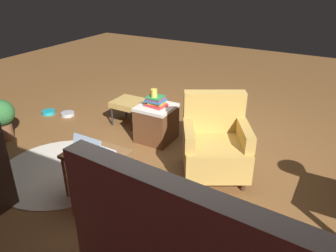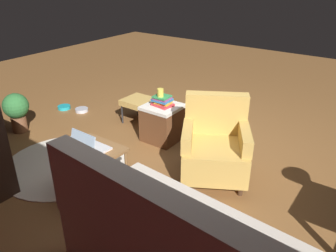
{
  "view_description": "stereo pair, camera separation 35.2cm",
  "coord_description": "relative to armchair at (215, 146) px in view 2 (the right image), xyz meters",
  "views": [
    {
      "loc": [
        -1.58,
        3.18,
        2.08
      ],
      "look_at": [
        -0.02,
        0.42,
        0.55
      ],
      "focal_mm": 35.66,
      "sensor_mm": 36.0,
      "label": 1
    },
    {
      "loc": [
        -1.87,
        2.99,
        2.08
      ],
      "look_at": [
        -0.02,
        0.42,
        0.55
      ],
      "focal_mm": 35.66,
      "sensor_mm": 36.0,
      "label": 2
    }
  ],
  "objects": [
    {
      "name": "ground",
      "position": [
        0.48,
        -0.21,
        -0.36
      ],
      "size": [
        12.0,
        12.0,
        0.0
      ],
      "primitive_type": "plane",
      "color": "brown"
    },
    {
      "name": "armchair",
      "position": [
        0.0,
        0.0,
        0.0
      ],
      "size": [
        0.91,
        0.92,
        0.87
      ],
      "color": "tan",
      "rests_on": "ground"
    },
    {
      "name": "laptop_desk",
      "position": [
        0.84,
        0.92,
        0.06
      ],
      "size": [
        0.56,
        0.44,
        0.48
      ],
      "color": "olive",
      "rests_on": "ground"
    },
    {
      "name": "laptop",
      "position": [
        0.85,
        0.96,
        0.17
      ],
      "size": [
        0.33,
        0.26,
        0.21
      ],
      "color": "silver",
      "rests_on": "laptop_desk"
    },
    {
      "name": "wicker_hamper",
      "position": [
        0.95,
        -0.36,
        -0.12
      ],
      "size": [
        0.45,
        0.45,
        0.48
      ],
      "color": "brown",
      "rests_on": "ground"
    },
    {
      "name": "book_stack_hamper",
      "position": [
        0.95,
        -0.36,
        0.18
      ],
      "size": [
        0.27,
        0.22,
        0.13
      ],
      "color": "red",
      "rests_on": "wicker_hamper"
    },
    {
      "name": "yellow_mug",
      "position": [
        0.96,
        -0.32,
        0.3
      ],
      "size": [
        0.08,
        0.08,
        0.1
      ],
      "primitive_type": "cylinder",
      "color": "#E5D14C",
      "rests_on": "book_stack_hamper"
    },
    {
      "name": "tv_remote",
      "position": [
        1.05,
        -0.44,
        0.13
      ],
      "size": [
        0.06,
        0.16,
        0.02
      ],
      "primitive_type": "cube",
      "rotation": [
        0.0,
        0.0,
        -0.09
      ],
      "color": "#262628",
      "rests_on": "wicker_hamper"
    },
    {
      "name": "ottoman",
      "position": [
        1.56,
        -0.59,
        -0.05
      ],
      "size": [
        0.4,
        0.4,
        0.36
      ],
      "color": "tan",
      "rests_on": "ground"
    },
    {
      "name": "circular_rug",
      "position": [
        1.5,
        0.81,
        -0.36
      ],
      "size": [
        1.4,
        1.4,
        0.01
      ],
      "primitive_type": "cylinder",
      "color": "beige",
      "rests_on": "ground"
    },
    {
      "name": "pet_bowl_steel",
      "position": [
        2.55,
        -0.36,
        -0.34
      ],
      "size": [
        0.2,
        0.2,
        0.05
      ],
      "primitive_type": "cylinder",
      "color": "silver",
      "rests_on": "ground"
    },
    {
      "name": "pet_bowl_teal",
      "position": [
        2.86,
        -0.27,
        -0.34
      ],
      "size": [
        0.2,
        0.2,
        0.05
      ],
      "primitive_type": "cylinder",
      "color": "teal",
      "rests_on": "ground"
    },
    {
      "name": "potted_plant",
      "position": [
        2.7,
        0.6,
        -0.03
      ],
      "size": [
        0.34,
        0.34,
        0.55
      ],
      "color": "brown",
      "rests_on": "ground"
    }
  ]
}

